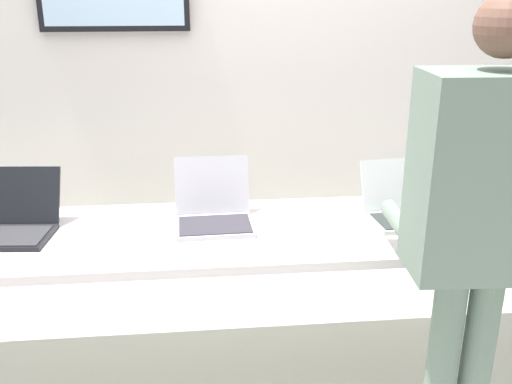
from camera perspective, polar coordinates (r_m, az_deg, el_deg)
The scene contains 7 objects.
ground at distance 2.85m, azimuth 0.64°, elevation -17.68°, with size 8.00×8.00×0.04m, color #B9BEAE.
back_wall at distance 3.41m, azimuth -1.67°, elevation 13.85°, with size 8.00×0.11×2.72m.
workbench at distance 2.48m, azimuth 0.70°, elevation -4.56°, with size 3.46×0.70×0.73m.
laptop_station_0 at distance 2.61m, azimuth -23.17°, elevation -2.62°, with size 0.38×0.39×0.25m.
laptop_station_1 at distance 2.51m, azimuth -4.24°, elevation -1.77°, with size 0.34×0.35×0.27m.
laptop_station_2 at distance 2.64m, azimuth 14.54°, elevation -1.38°, with size 0.36×0.35×0.24m.
person at distance 1.98m, azimuth 21.37°, elevation -1.76°, with size 0.45×0.60×1.70m.
Camera 1 is at (-0.26, -2.25, 1.70)m, focal length 40.16 mm.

